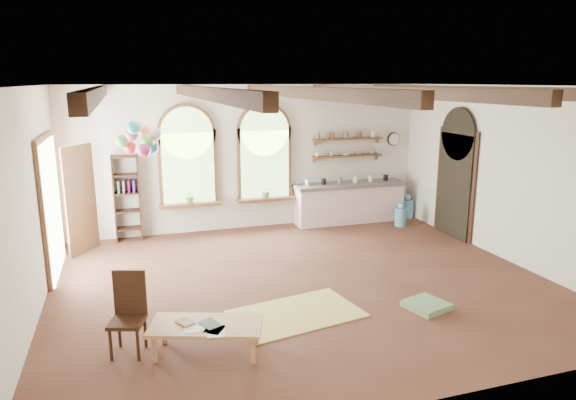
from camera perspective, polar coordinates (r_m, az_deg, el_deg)
name	(u,v)px	position (r m, az deg, el deg)	size (l,w,h in m)	color
floor	(302,282)	(8.68, 1.62, -9.07)	(8.00, 8.00, 0.00)	brown
ceiling_beams	(304,92)	(8.04, 1.76, 11.85)	(6.20, 6.80, 0.18)	#381F11
window_left	(188,160)	(11.19, -11.06, 4.43)	(1.30, 0.28, 2.20)	brown
window_right	(265,156)	(11.52, -2.62, 4.90)	(1.30, 0.28, 2.20)	brown
left_doorway	(51,208)	(9.69, -24.84, -0.79)	(0.10, 1.90, 2.50)	brown
right_doorway	(454,186)	(11.45, 18.01, 1.52)	(0.10, 1.30, 2.40)	black
kitchen_counter	(349,202)	(12.20, 6.82, -0.25)	(2.68, 0.62, 0.94)	beige
wall_shelf_lower	(347,156)	(12.16, 6.60, 4.87)	(1.70, 0.24, 0.04)	brown
wall_shelf_upper	(348,139)	(12.11, 6.65, 6.74)	(1.70, 0.24, 0.04)	brown
wall_clock	(394,139)	(12.74, 11.68, 6.65)	(0.32, 0.32, 0.04)	black
bookshelf	(127,198)	(11.15, -17.47, 0.20)	(0.53, 0.32, 1.80)	#381F11
coffee_table	(206,327)	(6.52, -9.10, -13.79)	(1.49, 1.03, 0.39)	tan
side_chair	(128,331)	(6.77, -17.31, -13.68)	(0.51, 0.51, 1.02)	#381F11
floor_mat	(296,314)	(7.56, 0.93, -12.50)	(1.81, 1.12, 0.02)	#CABC65
floor_cushion	(426,305)	(7.98, 15.12, -11.22)	(0.54, 0.54, 0.09)	#67895E
water_jug_a	(401,216)	(12.10, 12.44, -1.75)	(0.28, 0.28, 0.55)	#5895BE
water_jug_b	(407,208)	(12.88, 13.11, -0.83)	(0.30, 0.30, 0.58)	#5895BE
balloon_cluster	(141,138)	(9.04, -16.05, 6.63)	(0.75, 0.83, 1.14)	silver
table_book	(180,325)	(6.52, -11.96, -13.38)	(0.17, 0.24, 0.02)	olive
tablet	(210,324)	(6.48, -8.66, -13.45)	(0.19, 0.28, 0.01)	black
potted_plant_left	(190,196)	(11.23, -10.82, 0.41)	(0.27, 0.23, 0.30)	#598C4C
potted_plant_right	(266,191)	(11.55, -2.44, 0.98)	(0.27, 0.23, 0.30)	#598C4C
shelf_cup_a	(318,155)	(11.86, 3.30, 5.06)	(0.12, 0.10, 0.10)	white
shelf_cup_b	(332,154)	(11.99, 4.86, 5.12)	(0.10, 0.10, 0.09)	beige
shelf_bowl_a	(345,154)	(12.13, 6.39, 5.08)	(0.22, 0.22, 0.05)	beige
shelf_bowl_b	(359,153)	(12.28, 7.89, 5.15)	(0.20, 0.20, 0.06)	#8C664C
shelf_vase	(372,150)	(12.43, 9.36, 5.50)	(0.18, 0.18, 0.19)	slate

